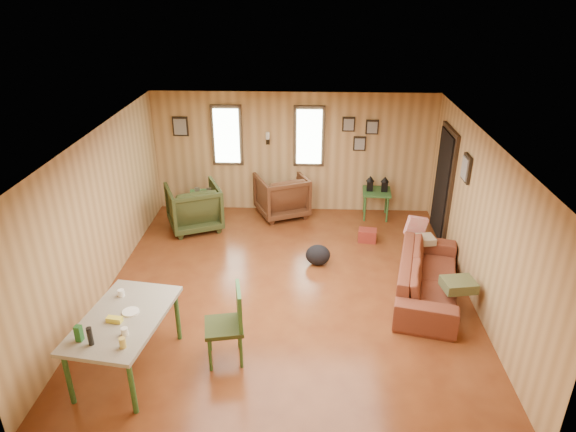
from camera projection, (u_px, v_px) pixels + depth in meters
The scene contains 11 objects.
room at pixel (299, 210), 7.63m from camera, with size 5.54×6.04×2.44m.
sofa at pixel (429, 271), 7.58m from camera, with size 2.16×0.63×0.84m, color brown.
recliner_brown at pixel (282, 193), 10.15m from camera, with size 0.90×0.85×0.93m, color #512C18.
recliner_green at pixel (194, 205), 9.61m from camera, with size 0.93×0.87×0.95m, color #303919.
end_table at pixel (205, 202), 9.92m from camera, with size 0.62×0.58×0.71m.
side_table at pixel (377, 189), 10.01m from camera, with size 0.58×0.58×0.86m.
cooler at pixel (367, 235), 9.27m from camera, with size 0.35×0.27×0.23m.
backpack at pixel (318, 255), 8.50m from camera, with size 0.48×0.41×0.35m.
sofa_pillows at pixel (437, 257), 7.78m from camera, with size 0.75×1.92×0.39m.
dining_table at pixel (123, 322), 6.01m from camera, with size 1.10×1.61×0.98m.
dining_chair at pixel (230, 321), 6.23m from camera, with size 0.54×0.54×1.02m.
Camera 1 is at (0.30, -6.67, 4.38)m, focal length 32.00 mm.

